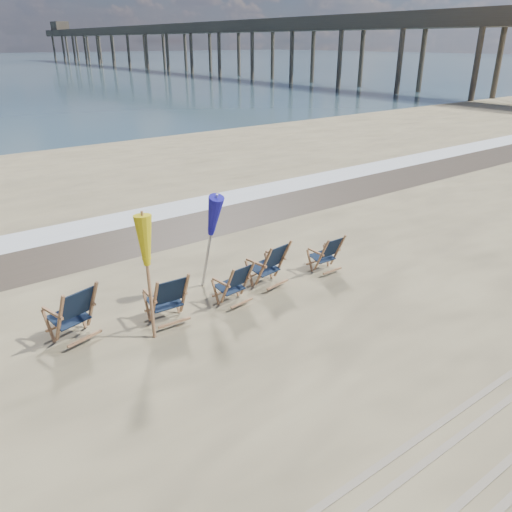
# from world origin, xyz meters

# --- Properties ---
(surf_foam) EXTENTS (200.00, 1.40, 0.01)m
(surf_foam) POSITION_xyz_m (0.00, 8.30, 0.00)
(surf_foam) COLOR silver
(surf_foam) RESTS_ON ground
(wet_sand_strip) EXTENTS (200.00, 2.60, 0.00)m
(wet_sand_strip) POSITION_xyz_m (0.00, 6.80, 0.00)
(wet_sand_strip) COLOR #42362A
(wet_sand_strip) RESTS_ON ground
(tire_tracks) EXTENTS (80.00, 1.30, 0.01)m
(tire_tracks) POSITION_xyz_m (0.00, -2.80, 0.01)
(tire_tracks) COLOR gray
(tire_tracks) RESTS_ON ground
(beach_chair_0) EXTENTS (0.88, 0.94, 1.09)m
(beach_chair_0) POSITION_xyz_m (-3.09, 2.77, 0.55)
(beach_chair_0) COLOR black
(beach_chair_0) RESTS_ON ground
(beach_chair_1) EXTENTS (0.70, 0.78, 1.04)m
(beach_chair_1) POSITION_xyz_m (-1.58, 2.23, 0.52)
(beach_chair_1) COLOR black
(beach_chair_1) RESTS_ON ground
(beach_chair_2) EXTENTS (0.67, 0.73, 0.92)m
(beach_chair_2) POSITION_xyz_m (-0.23, 2.16, 0.46)
(beach_chair_2) COLOR black
(beach_chair_2) RESTS_ON ground
(beach_chair_3) EXTENTS (0.77, 0.84, 1.04)m
(beach_chair_3) POSITION_xyz_m (0.83, 2.38, 0.52)
(beach_chair_3) COLOR black
(beach_chair_3) RESTS_ON ground
(beach_chair_4) EXTENTS (0.58, 0.65, 0.90)m
(beach_chair_4) POSITION_xyz_m (2.23, 2.15, 0.45)
(beach_chair_4) COLOR black
(beach_chair_4) RESTS_ON ground
(umbrella_yellow) EXTENTS (0.30, 0.30, 2.18)m
(umbrella_yellow) POSITION_xyz_m (-2.29, 2.11, 1.66)
(umbrella_yellow) COLOR #A5714A
(umbrella_yellow) RESTS_ON ground
(umbrella_blue) EXTENTS (0.30, 0.30, 2.21)m
(umbrella_blue) POSITION_xyz_m (-0.61, 2.96, 1.68)
(umbrella_blue) COLOR #A5A5AD
(umbrella_blue) RESTS_ON ground
(fishing_pier) EXTENTS (4.40, 140.00, 9.30)m
(fishing_pier) POSITION_xyz_m (38.00, 74.00, 4.65)
(fishing_pier) COLOR brown
(fishing_pier) RESTS_ON ground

